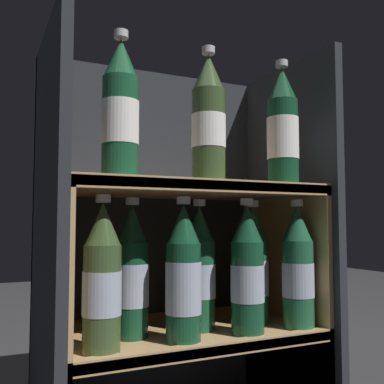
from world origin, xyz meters
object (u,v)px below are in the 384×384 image
at_px(bottle_upper_front_2, 283,130).
at_px(bottle_lower_front_1, 183,277).
at_px(bottle_lower_front_0, 102,281).
at_px(bottle_lower_front_2, 247,273).
at_px(bottle_lower_back_1, 199,271).
at_px(bottle_upper_front_1, 209,121).
at_px(bottle_lower_back_0, 132,275).
at_px(bottle_upper_front_0, 120,112).
at_px(bottle_lower_back_2, 253,268).
at_px(bottle_lower_front_3, 298,270).

bearing_deg(bottle_upper_front_2, bottle_lower_front_1, 180.00).
distance_m(bottle_lower_front_0, bottle_lower_front_2, 0.30).
bearing_deg(bottle_lower_back_1, bottle_upper_front_1, -102.30).
height_order(bottle_upper_front_2, bottle_lower_front_0, bottle_upper_front_2).
xyz_separation_m(bottle_upper_front_1, bottle_lower_back_0, (-0.13, 0.08, -0.31)).
bearing_deg(bottle_lower_front_2, bottle_upper_front_0, 180.00).
distance_m(bottle_lower_front_2, bottle_lower_back_1, 0.10).
relative_size(bottle_lower_front_0, bottle_lower_front_2, 1.00).
relative_size(bottle_lower_back_0, bottle_lower_back_2, 1.00).
bearing_deg(bottle_upper_front_1, bottle_upper_front_2, 0.00).
bearing_deg(bottle_upper_front_0, bottle_lower_back_1, 21.12).
distance_m(bottle_upper_front_0, bottle_lower_front_3, 0.50).
height_order(bottle_upper_front_1, bottle_upper_front_2, same).
distance_m(bottle_upper_front_1, bottle_lower_back_0, 0.34).
relative_size(bottle_lower_front_3, bottle_lower_back_2, 1.00).
relative_size(bottle_upper_front_2, bottle_lower_front_0, 1.00).
bearing_deg(bottle_lower_front_1, bottle_lower_front_0, 180.00).
bearing_deg(bottle_upper_front_1, bottle_lower_front_2, 0.00).
distance_m(bottle_lower_front_2, bottle_lower_front_3, 0.13).
height_order(bottle_lower_front_3, bottle_lower_back_1, same).
distance_m(bottle_lower_front_3, bottle_lower_back_1, 0.21).
bearing_deg(bottle_lower_front_3, bottle_lower_back_1, 158.97).
xyz_separation_m(bottle_lower_front_1, bottle_lower_back_1, (0.07, 0.08, 0.00)).
relative_size(bottle_upper_front_2, bottle_lower_front_2, 1.00).
xyz_separation_m(bottle_lower_back_0, bottle_lower_back_1, (0.15, 0.00, 0.00)).
height_order(bottle_lower_front_0, bottle_lower_back_0, same).
relative_size(bottle_lower_front_0, bottle_lower_front_1, 1.00).
bearing_deg(bottle_lower_back_1, bottle_upper_front_0, -158.88).
bearing_deg(bottle_lower_back_0, bottle_upper_front_2, -13.72).
height_order(bottle_upper_front_0, bottle_lower_front_0, bottle_upper_front_0).
bearing_deg(bottle_lower_back_0, bottle_lower_front_2, -19.13).
bearing_deg(bottle_lower_front_1, bottle_lower_front_2, 0.00).
distance_m(bottle_lower_front_1, bottle_lower_front_2, 0.14).
bearing_deg(bottle_lower_back_0, bottle_upper_front_1, -29.98).
relative_size(bottle_upper_front_2, bottle_lower_back_0, 1.00).
distance_m(bottle_lower_front_3, bottle_lower_back_2, 0.10).
bearing_deg(bottle_upper_front_0, bottle_upper_front_2, 0.00).
distance_m(bottle_upper_front_1, bottle_lower_back_2, 0.35).
height_order(bottle_upper_front_0, bottle_lower_front_2, bottle_upper_front_0).
distance_m(bottle_lower_front_0, bottle_lower_front_3, 0.43).
distance_m(bottle_lower_back_1, bottle_lower_back_2, 0.14).
bearing_deg(bottle_lower_front_0, bottle_lower_front_2, 0.00).
xyz_separation_m(bottle_upper_front_1, bottle_lower_front_0, (-0.21, 0.00, -0.31)).
height_order(bottle_lower_back_0, bottle_lower_back_2, same).
height_order(bottle_upper_front_2, bottle_lower_front_2, bottle_upper_front_2).
xyz_separation_m(bottle_upper_front_0, bottle_lower_front_2, (0.27, 0.00, -0.31)).
bearing_deg(bottle_upper_front_0, bottle_lower_front_0, 180.00).
distance_m(bottle_upper_front_1, bottle_lower_front_1, 0.31).
xyz_separation_m(bottle_lower_front_2, bottle_lower_back_0, (-0.22, 0.08, -0.00)).
bearing_deg(bottle_lower_back_0, bottle_lower_front_1, -44.43).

